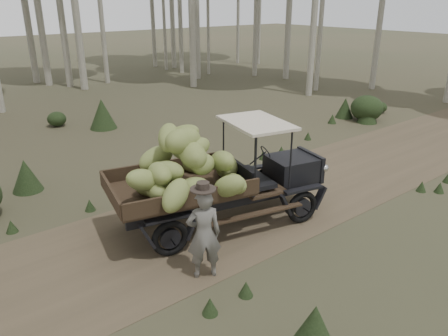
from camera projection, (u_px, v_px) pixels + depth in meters
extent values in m
plane|color=#473D2B|center=(273.00, 198.00, 11.58)|extent=(120.00, 120.00, 0.00)
cube|color=brown|center=(273.00, 198.00, 11.58)|extent=(70.00, 4.00, 0.01)
cube|color=black|center=(291.00, 168.00, 10.75)|extent=(1.24, 1.20, 0.58)
cube|color=black|center=(310.00, 164.00, 10.99)|extent=(0.33, 1.05, 0.65)
cube|color=black|center=(238.00, 174.00, 10.12)|extent=(0.40, 1.45, 0.58)
cube|color=#38281C|center=(179.00, 189.00, 9.56)|extent=(3.28, 2.49, 0.08)
cube|color=#38281C|center=(165.00, 167.00, 10.29)|extent=(2.88, 0.71, 0.34)
cube|color=#38281C|center=(195.00, 198.00, 8.70)|extent=(2.88, 0.71, 0.34)
cube|color=#38281C|center=(111.00, 194.00, 8.90)|extent=(0.48, 1.86, 0.34)
cube|color=beige|center=(257.00, 123.00, 9.87)|extent=(1.57, 2.01, 0.06)
cube|color=black|center=(217.00, 190.00, 10.49)|extent=(4.73, 1.16, 0.19)
cube|color=black|center=(232.00, 203.00, 9.82)|extent=(4.73, 1.16, 0.19)
torus|color=black|center=(265.00, 182.00, 11.61)|extent=(0.81, 0.32, 0.80)
torus|color=black|center=(302.00, 207.00, 10.20)|extent=(0.81, 0.32, 0.80)
torus|color=black|center=(147.00, 205.00, 10.29)|extent=(0.81, 0.32, 0.80)
torus|color=black|center=(170.00, 238.00, 8.88)|extent=(0.81, 0.32, 0.80)
sphere|color=beige|center=(302.00, 156.00, 11.40)|extent=(0.19, 0.19, 0.19)
sphere|color=beige|center=(325.00, 168.00, 10.61)|extent=(0.19, 0.19, 0.19)
ellipsoid|color=olive|center=(195.00, 163.00, 10.38)|extent=(0.66, 0.95, 0.71)
ellipsoid|color=olive|center=(169.00, 171.00, 8.85)|extent=(0.77, 0.76, 0.47)
ellipsoid|color=olive|center=(185.00, 147.00, 9.38)|extent=(0.79, 0.98, 0.77)
ellipsoid|color=olive|center=(183.00, 136.00, 9.31)|extent=(0.85, 0.54, 0.44)
ellipsoid|color=olive|center=(153.00, 186.00, 9.20)|extent=(1.01, 0.65, 0.70)
ellipsoid|color=olive|center=(222.00, 161.00, 9.39)|extent=(0.69, 1.04, 0.67)
ellipsoid|color=olive|center=(188.00, 148.00, 9.45)|extent=(0.82, 0.96, 0.74)
ellipsoid|color=olive|center=(169.00, 137.00, 9.13)|extent=(0.90, 1.01, 0.71)
ellipsoid|color=olive|center=(227.00, 167.00, 10.10)|extent=(0.91, 0.95, 0.59)
ellipsoid|color=olive|center=(156.00, 158.00, 9.64)|extent=(0.97, 0.53, 0.68)
ellipsoid|color=olive|center=(194.00, 149.00, 9.13)|extent=(0.89, 0.49, 0.56)
ellipsoid|color=olive|center=(185.00, 140.00, 9.10)|extent=(0.75, 0.52, 0.57)
ellipsoid|color=olive|center=(234.00, 184.00, 9.25)|extent=(0.65, 1.00, 0.56)
ellipsoid|color=olive|center=(143.00, 180.00, 8.59)|extent=(0.90, 0.53, 0.69)
ellipsoid|color=olive|center=(193.00, 155.00, 9.01)|extent=(0.54, 0.85, 0.75)
ellipsoid|color=olive|center=(179.00, 142.00, 9.00)|extent=(0.96, 0.83, 0.63)
ellipsoid|color=olive|center=(155.00, 189.00, 8.80)|extent=(0.52, 0.78, 0.43)
ellipsoid|color=olive|center=(203.00, 164.00, 9.16)|extent=(0.84, 0.70, 0.56)
ellipsoid|color=olive|center=(193.00, 154.00, 9.02)|extent=(0.64, 0.86, 0.54)
ellipsoid|color=olive|center=(183.00, 135.00, 9.30)|extent=(0.87, 0.89, 0.64)
ellipsoid|color=olive|center=(194.00, 190.00, 8.92)|extent=(0.85, 0.74, 0.55)
ellipsoid|color=olive|center=(160.00, 174.00, 8.82)|extent=(0.73, 1.02, 0.58)
ellipsoid|color=olive|center=(176.00, 195.00, 8.43)|extent=(1.02, 0.83, 0.79)
ellipsoid|color=olive|center=(229.00, 186.00, 8.90)|extent=(0.73, 0.96, 0.73)
imported|color=#615E59|center=(204.00, 234.00, 8.05)|extent=(0.77, 0.67, 1.79)
cylinder|color=#2E2520|center=(203.00, 189.00, 7.72)|extent=(0.64, 0.64, 0.02)
cylinder|color=#2E2520|center=(203.00, 186.00, 7.70)|extent=(0.32, 0.32, 0.14)
cone|color=#233319|center=(345.00, 108.00, 19.22)|extent=(0.79, 0.79, 0.88)
cone|color=#233319|center=(26.00, 175.00, 11.89)|extent=(0.81, 0.81, 0.90)
cone|color=#233319|center=(332.00, 119.00, 18.41)|extent=(0.36, 0.36, 0.40)
ellipsoid|color=#233319|center=(57.00, 119.00, 17.96)|extent=(0.75, 0.75, 0.60)
ellipsoid|color=#233319|center=(380.00, 107.00, 20.10)|extent=(0.62, 0.62, 0.50)
cone|color=#233319|center=(368.00, 112.00, 18.41)|extent=(0.83, 0.83, 0.92)
cone|color=#233319|center=(102.00, 114.00, 17.57)|extent=(1.08, 1.08, 1.20)
ellipsoid|color=#233319|center=(367.00, 108.00, 18.68)|extent=(1.36, 1.36, 1.09)
cone|color=#233319|center=(210.00, 305.00, 7.32)|extent=(0.27, 0.27, 0.30)
cone|color=#233319|center=(308.00, 136.00, 16.30)|extent=(0.27, 0.27, 0.30)
cone|color=#233319|center=(281.00, 150.00, 14.76)|extent=(0.27, 0.27, 0.30)
cone|color=#233319|center=(124.00, 186.00, 11.98)|extent=(0.27, 0.27, 0.30)
cone|color=#233319|center=(11.00, 226.00, 9.86)|extent=(0.27, 0.27, 0.30)
cone|color=#233319|center=(229.00, 163.00, 13.64)|extent=(0.27, 0.27, 0.30)
cone|color=#233319|center=(90.00, 205.00, 10.87)|extent=(0.27, 0.27, 0.30)
cone|color=#233319|center=(246.00, 289.00, 7.75)|extent=(0.27, 0.27, 0.30)
cone|color=#233319|center=(422.00, 186.00, 11.95)|extent=(0.27, 0.27, 0.30)
cone|color=#233319|center=(210.00, 307.00, 7.29)|extent=(0.27, 0.27, 0.30)
cone|color=#233319|center=(263.00, 155.00, 14.32)|extent=(0.27, 0.27, 0.30)
cone|color=#233319|center=(448.00, 177.00, 12.53)|extent=(0.27, 0.27, 0.30)
cone|color=#233319|center=(440.00, 187.00, 11.87)|extent=(0.27, 0.27, 0.30)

